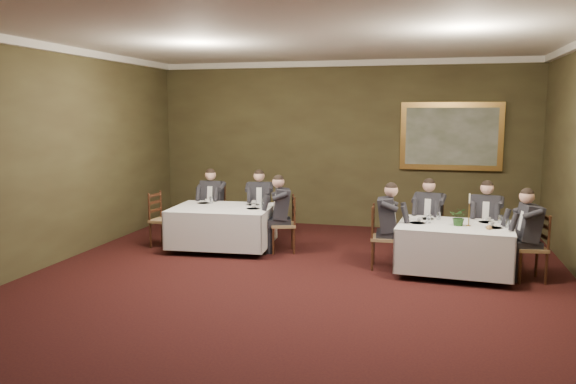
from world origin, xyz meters
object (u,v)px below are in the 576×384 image
at_px(chair_main_endleft, 384,250).
at_px(painting, 451,136).
at_px(chair_sec_endright, 284,236).
at_px(diner_sec_endright, 283,223).
at_px(diner_sec_backright, 260,213).
at_px(diner_main_backright, 485,232).
at_px(chair_main_endright, 529,262).
at_px(chair_sec_backright, 260,225).
at_px(diner_main_endleft, 385,236).
at_px(chair_sec_backleft, 213,223).
at_px(centerpiece, 459,216).
at_px(table_main, 454,245).
at_px(chair_main_backleft, 428,241).
at_px(table_second, 223,224).
at_px(chair_sec_endleft, 164,231).
at_px(diner_main_endright, 530,246).
at_px(diner_sec_backleft, 213,212).
at_px(candlestick, 469,214).
at_px(diner_main_backleft, 428,228).
at_px(chair_main_backright, 484,245).

relative_size(chair_main_endleft, painting, 0.50).
xyz_separation_m(chair_sec_endright, diner_sec_endright, (-0.01, -0.00, 0.23)).
distance_m(diner_sec_backright, painting, 4.16).
bearing_deg(diner_sec_endright, diner_main_backright, -105.86).
relative_size(chair_main_endright, chair_sec_backright, 1.00).
height_order(diner_main_endleft, chair_sec_backright, diner_main_endleft).
xyz_separation_m(chair_sec_backleft, centerpiece, (4.54, -1.56, 0.62)).
distance_m(diner_main_backright, chair_sec_backright, 4.13).
xyz_separation_m(chair_sec_backleft, diner_sec_backright, (0.94, 0.05, 0.23)).
height_order(diner_main_backright, chair_sec_backleft, diner_main_backright).
height_order(table_main, centerpiece, centerpiece).
xyz_separation_m(chair_main_backleft, diner_main_backright, (0.89, -0.08, 0.23)).
bearing_deg(table_second, diner_sec_endright, 3.87).
bearing_deg(table_main, chair_sec_endleft, 173.84).
height_order(table_main, diner_main_endright, diner_main_endright).
relative_size(table_second, diner_sec_backleft, 1.37).
xyz_separation_m(table_main, painting, (0.00, 3.19, 1.50)).
xyz_separation_m(diner_main_backright, candlestick, (-0.32, -0.85, 0.43)).
height_order(diner_main_backleft, diner_sec_backright, same).
height_order(diner_sec_backright, centerpiece, diner_sec_backright).
height_order(diner_sec_endright, painting, painting).
xyz_separation_m(chair_sec_backleft, candlestick, (4.67, -1.53, 0.66)).
xyz_separation_m(diner_sec_backleft, chair_sec_endleft, (-0.58, -0.93, -0.23)).
relative_size(diner_sec_backleft, diner_sec_backright, 1.00).
height_order(chair_main_backright, chair_sec_endleft, same).
distance_m(table_main, diner_sec_backright, 3.86).
height_order(chair_main_backleft, diner_main_endleft, diner_main_endleft).
distance_m(table_main, diner_sec_backleft, 4.72).
xyz_separation_m(table_main, diner_main_endleft, (-1.04, 0.08, 0.06)).
bearing_deg(diner_main_backright, diner_sec_backright, -1.63).
relative_size(chair_sec_endright, chair_sec_endleft, 1.00).
xyz_separation_m(table_main, diner_sec_endright, (-2.86, 0.69, 0.06)).
bearing_deg(chair_sec_endright, chair_sec_backright, 21.52).
xyz_separation_m(chair_main_backleft, diner_main_backleft, (-0.00, -0.01, 0.23)).
bearing_deg(chair_sec_endright, diner_main_backleft, -103.64).
bearing_deg(chair_main_endleft, table_main, 82.77).
height_order(chair_main_endright, painting, painting).
relative_size(diner_main_endright, chair_sec_endleft, 1.35).
xyz_separation_m(chair_main_endleft, diner_main_endleft, (0.01, 0.00, 0.23)).
distance_m(table_main, diner_main_endright, 1.05).
relative_size(chair_main_backright, chair_sec_backright, 1.00).
xyz_separation_m(chair_sec_backleft, chair_sec_endright, (1.64, -0.79, 0.00)).
relative_size(chair_sec_backleft, candlestick, 2.01).
height_order(chair_main_backleft, candlestick, candlestick).
bearing_deg(candlestick, centerpiece, -167.53).
relative_size(diner_main_backright, chair_main_endleft, 1.35).
height_order(table_second, diner_main_endleft, diner_main_endleft).
bearing_deg(chair_main_endright, diner_main_backleft, 46.43).
relative_size(diner_sec_backright, centerpiece, 4.70).
bearing_deg(chair_sec_backleft, diner_main_backleft, 170.11).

